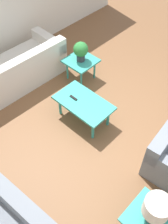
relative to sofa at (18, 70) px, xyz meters
The scene contains 8 objects.
ground_plane 2.21m from the sofa, behind, with size 14.00×14.00×0.00m, color brown.
sofa is the anchor object (origin of this frame).
coffee_table 1.73m from the sofa, behind, with size 1.03×0.61×0.46m.
side_table_plant 1.31m from the sofa, 132.36° to the right, with size 0.59×0.59×0.48m.
side_table_lamp 3.78m from the sofa, 169.11° to the left, with size 0.59×0.59×0.48m.
potted_plant 1.37m from the sofa, 132.36° to the right, with size 0.30×0.30×0.41m.
table_lamp 3.81m from the sofa, 169.11° to the left, with size 0.32×0.32×0.47m.
remote_control 1.53m from the sofa, behind, with size 0.16×0.04×0.02m.
Camera 1 is at (-1.73, 2.44, 3.80)m, focal length 42.00 mm.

